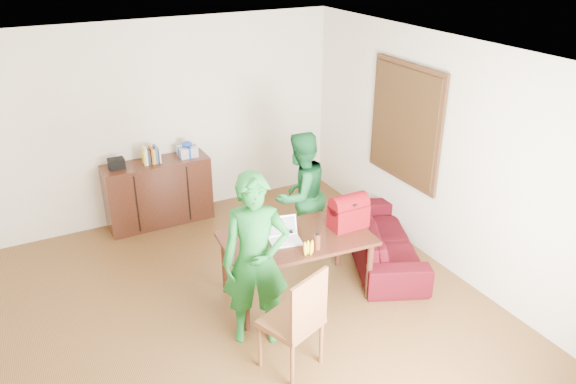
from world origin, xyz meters
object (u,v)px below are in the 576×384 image
chair (292,339)px  person_near (256,261)px  bottle (317,241)px  red_bag (348,214)px  laptop (285,238)px  table (297,244)px  sofa (383,238)px  person_far (300,195)px

chair → person_near: 0.79m
chair → bottle: bearing=24.4°
chair → red_bag: 1.60m
laptop → red_bag: red_bag is taller
person_near → laptop: size_ratio=4.92×
table → bottle: bottle is taller
table → sofa: size_ratio=0.89×
sofa → red_bag: bearing=133.2°
chair → person_near: (-0.11, 0.53, 0.58)m
chair → laptop: (0.42, 0.93, 0.47)m
red_bag → sofa: 0.97m
chair → person_far: size_ratio=0.67×
chair → laptop: bearing=44.6°
person_far → red_bag: 0.86m
table → person_near: size_ratio=0.93×
person_near → person_far: size_ratio=1.12×
red_bag → chair: bearing=-142.5°
laptop → sofa: 1.57m
bottle → sofa: (1.24, 0.50, -0.56)m
table → chair: chair is taller
red_bag → sofa: bearing=19.7°
person_far → bottle: bearing=51.8°
person_far → sofa: (0.83, -0.60, -0.52)m
person_far → chair: bearing=41.4°
table → chair: bearing=-115.6°
chair → person_near: size_ratio=0.60×
person_near → person_far: (1.16, 1.23, -0.09)m
person_far → laptop: person_far is taller
person_far → bottle: 1.18m
table → red_bag: red_bag is taller
laptop → bottle: (0.22, -0.27, 0.05)m
table → bottle: bearing=-72.7°
person_near → bottle: 0.76m
chair → sofa: size_ratio=0.57×
bottle → sofa: size_ratio=0.10×
person_near → bottle: (0.75, 0.12, -0.05)m
bottle → chair: bearing=-134.4°
person_near → sofa: bearing=40.8°
laptop → sofa: (1.46, 0.23, -0.51)m
person_far → red_bag: bearing=80.8°
table → laptop: bearing=-161.1°
table → sofa: 1.37m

